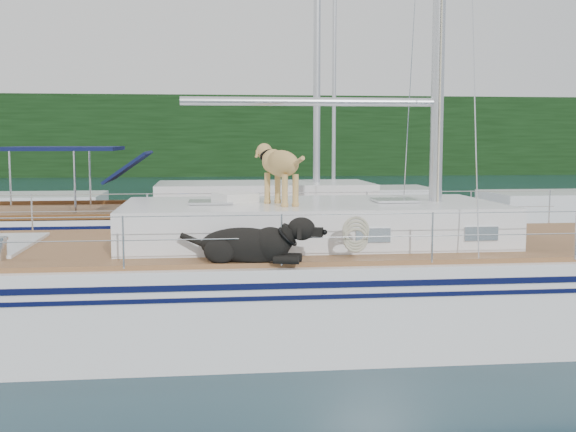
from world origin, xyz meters
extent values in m
plane|color=black|center=(0.00, 0.00, 0.00)|extent=(120.00, 120.00, 0.00)
cube|color=black|center=(0.00, 45.00, 3.00)|extent=(90.00, 3.00, 6.00)
cube|color=#595147|center=(0.00, 46.20, 0.60)|extent=(92.00, 1.00, 1.20)
cube|color=white|center=(0.00, 0.00, 0.50)|extent=(12.00, 3.80, 1.40)
cube|color=brown|center=(0.00, 0.00, 1.23)|extent=(11.52, 3.50, 0.06)
cube|color=white|center=(0.80, 0.00, 1.54)|extent=(5.20, 2.50, 0.55)
cylinder|color=silver|center=(0.80, 0.00, 3.21)|extent=(3.60, 0.12, 0.12)
cylinder|color=silver|center=(0.00, -1.75, 1.82)|extent=(10.56, 0.01, 0.01)
cylinder|color=silver|center=(0.00, 1.75, 1.82)|extent=(10.56, 0.01, 0.01)
cube|color=#1E2DC0|center=(-0.92, 1.57, 1.28)|extent=(0.75, 0.68, 0.05)
cube|color=silver|center=(-0.25, 0.15, 1.88)|extent=(0.68, 0.64, 0.14)
torus|color=#BCB395|center=(1.09, -1.66, 1.62)|extent=(0.42, 0.13, 0.42)
cube|color=white|center=(-0.54, 6.28, 0.45)|extent=(11.00, 3.50, 1.30)
cube|color=brown|center=(-0.54, 6.28, 1.10)|extent=(10.56, 3.29, 0.06)
cube|color=white|center=(0.66, 6.28, 1.45)|extent=(4.80, 2.30, 0.55)
cube|color=#0D1639|center=(-3.74, 6.28, 2.50)|extent=(2.40, 2.30, 0.08)
cube|color=white|center=(4.00, 16.00, 0.40)|extent=(7.20, 3.00, 1.10)
cylinder|color=silver|center=(4.00, 16.00, 6.00)|extent=(0.14, 0.14, 11.00)
camera|label=1|loc=(-0.68, -9.98, 2.68)|focal=45.00mm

